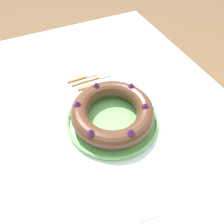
# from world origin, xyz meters

# --- Properties ---
(ground_plane) EXTENTS (8.00, 8.00, 0.00)m
(ground_plane) POSITION_xyz_m (0.00, 0.00, 0.00)
(ground_plane) COLOR brown
(dining_table) EXTENTS (1.49, 1.00, 0.75)m
(dining_table) POSITION_xyz_m (0.00, 0.00, 0.67)
(dining_table) COLOR silver
(dining_table) RESTS_ON ground_plane
(serving_dish) EXTENTS (0.34, 0.34, 0.02)m
(serving_dish) POSITION_xyz_m (-0.01, -0.00, 0.76)
(serving_dish) COLOR #6BB760
(serving_dish) RESTS_ON dining_table
(bundt_cake) EXTENTS (0.30, 0.30, 0.08)m
(bundt_cake) POSITION_xyz_m (-0.01, -0.00, 0.81)
(bundt_cake) COLOR #4C2D1E
(bundt_cake) RESTS_ON serving_dish
(fork) EXTENTS (0.02, 0.18, 0.01)m
(fork) POSITION_xyz_m (-0.25, 0.02, 0.76)
(fork) COLOR #936038
(fork) RESTS_ON dining_table
(serving_knife) EXTENTS (0.02, 0.20, 0.01)m
(serving_knife) POSITION_xyz_m (-0.28, -0.01, 0.76)
(serving_knife) COLOR #936038
(serving_knife) RESTS_ON dining_table
(cake_knife) EXTENTS (0.02, 0.16, 0.01)m
(cake_knife) POSITION_xyz_m (-0.22, 0.00, 0.76)
(cake_knife) COLOR #936038
(cake_knife) RESTS_ON dining_table
(napkin) EXTENTS (0.13, 0.10, 0.00)m
(napkin) POSITION_xyz_m (0.28, -0.05, 0.76)
(napkin) COLOR beige
(napkin) RESTS_ON dining_table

